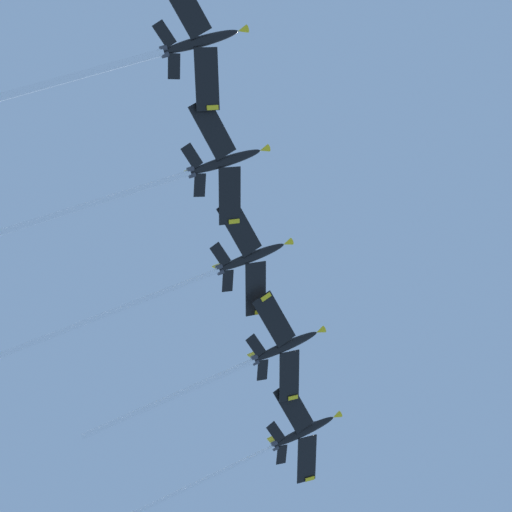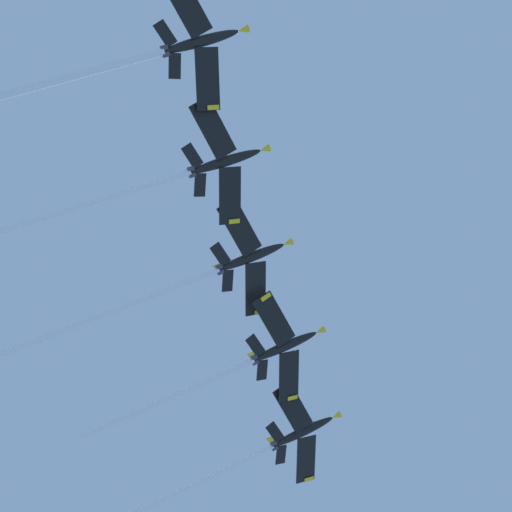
{
  "view_description": "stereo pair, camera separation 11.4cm",
  "coord_description": "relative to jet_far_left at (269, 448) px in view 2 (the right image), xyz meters",
  "views": [
    {
      "loc": [
        39.33,
        -15.47,
        1.84
      ],
      "look_at": [
        13.21,
        3.15,
        102.85
      ],
      "focal_mm": 46.74,
      "sensor_mm": 36.0,
      "label": 1
    },
    {
      "loc": [
        39.26,
        -15.56,
        1.84
      ],
      "look_at": [
        13.21,
        3.15,
        102.85
      ],
      "focal_mm": 46.74,
      "sensor_mm": 36.0,
      "label": 2
    }
  ],
  "objects": [
    {
      "name": "jet_inner_right",
      "position": [
        30.88,
        -37.78,
        0.41
      ],
      "size": [
        30.78,
        28.68,
        18.8
      ],
      "color": "black"
    },
    {
      "name": "jet_centre",
      "position": [
        19.04,
        -26.82,
        -0.34
      ],
      "size": [
        36.88,
        33.56,
        23.31
      ],
      "color": "black"
    },
    {
      "name": "jet_far_right",
      "position": [
        40.9,
        -52.22,
        -1.11
      ],
      "size": [
        33.8,
        30.33,
        19.53
      ],
      "color": "black"
    },
    {
      "name": "jet_far_left",
      "position": [
        0.0,
        0.0,
        0.0
      ],
      "size": [
        36.09,
        33.15,
        21.15
      ],
      "color": "black"
    },
    {
      "name": "jet_inner_left",
      "position": [
        11.39,
        -12.36,
        -0.67
      ],
      "size": [
        31.11,
        28.58,
        18.55
      ],
      "color": "black"
    }
  ]
}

